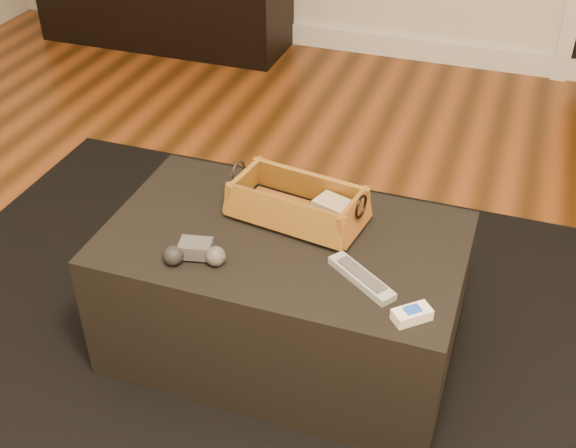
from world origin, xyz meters
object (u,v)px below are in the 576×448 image
(ottoman, at_px, (284,293))
(wicker_basket, at_px, (297,205))
(cream_gadget, at_px, (412,314))
(tv_remote, at_px, (289,212))
(game_controller, at_px, (195,253))
(silver_remote, at_px, (361,278))

(ottoman, xyz_separation_m, wicker_basket, (0.01, 0.09, 0.26))
(ottoman, xyz_separation_m, cream_gadget, (0.40, -0.21, 0.23))
(tv_remote, xyz_separation_m, wicker_basket, (0.02, 0.01, 0.02))
(wicker_basket, relative_size, game_controller, 2.37)
(game_controller, xyz_separation_m, cream_gadget, (0.59, -0.03, -0.01))
(wicker_basket, bearing_deg, silver_remote, -40.76)
(wicker_basket, height_order, cream_gadget, wicker_basket)
(silver_remote, bearing_deg, game_controller, -171.52)
(ottoman, height_order, wicker_basket, wicker_basket)
(silver_remote, height_order, cream_gadget, cream_gadget)
(wicker_basket, xyz_separation_m, cream_gadget, (0.39, -0.31, -0.03))
(silver_remote, distance_m, cream_gadget, 0.18)
(wicker_basket, distance_m, game_controller, 0.34)
(game_controller, height_order, cream_gadget, game_controller)
(cream_gadget, bearing_deg, tv_remote, 144.44)
(ottoman, xyz_separation_m, tv_remote, (-0.01, 0.08, 0.23))
(tv_remote, distance_m, game_controller, 0.31)
(ottoman, xyz_separation_m, game_controller, (-0.18, -0.18, 0.24))
(tv_remote, bearing_deg, game_controller, -120.03)
(tv_remote, height_order, cream_gadget, same)
(ottoman, bearing_deg, wicker_basket, 85.37)
(game_controller, distance_m, cream_gadget, 0.59)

